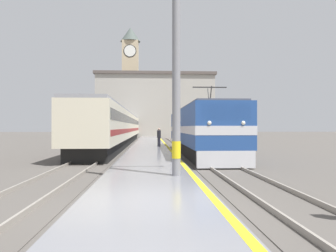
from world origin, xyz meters
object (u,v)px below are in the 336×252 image
Objects in this scene: locomotive_train at (199,130)px; clock_tower at (130,79)px; passenger_train at (120,127)px; catenary_mast at (179,63)px; person_on_platform at (159,137)px.

clock_tower is at bearing 99.37° from locomotive_train.
clock_tower is at bearing 91.29° from passenger_train.
catenary_mast is (-2.54, -12.16, 2.48)m from locomotive_train.
locomotive_train is 10.70× the size of person_on_platform.
locomotive_train is 0.41× the size of passenger_train.
person_on_platform is (-2.77, 5.06, -0.61)m from locomotive_train.
clock_tower is (-5.04, 42.22, 11.32)m from person_on_platform.
locomotive_train reaches higher than passenger_train.
locomotive_train reaches higher than person_on_platform.
clock_tower reaches higher than passenger_train.
catenary_mast reaches higher than passenger_train.
clock_tower is (-7.80, 47.27, 10.72)m from locomotive_train.
catenary_mast reaches higher than locomotive_train.
passenger_train is 27.16m from catenary_mast.
locomotive_train is at bearing -80.63° from clock_tower.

